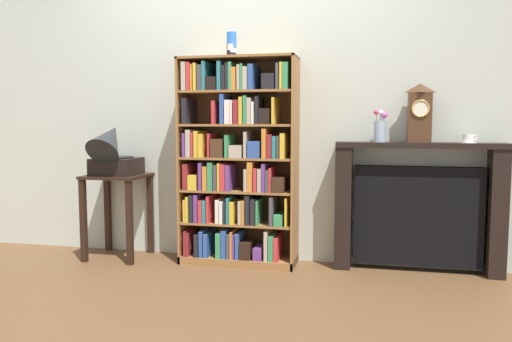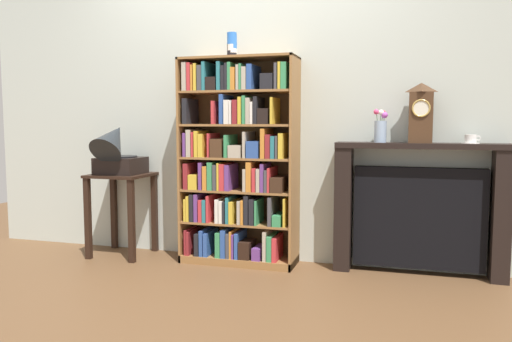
# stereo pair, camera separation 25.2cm
# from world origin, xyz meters

# --- Properties ---
(ground_plane) EXTENTS (8.11, 6.40, 0.02)m
(ground_plane) POSITION_xyz_m (0.00, 0.00, -0.01)
(ground_plane) COLOR brown
(wall_back) EXTENTS (5.11, 0.08, 2.60)m
(wall_back) POSITION_xyz_m (0.17, 0.29, 1.30)
(wall_back) COLOR beige
(wall_back) RESTS_ON ground
(bookshelf) EXTENTS (0.91, 0.33, 1.60)m
(bookshelf) POSITION_xyz_m (-0.02, 0.08, 0.76)
(bookshelf) COLOR olive
(bookshelf) RESTS_ON ground
(cup_stack) EXTENTS (0.08, 0.08, 0.19)m
(cup_stack) POSITION_xyz_m (-0.05, 0.07, 1.70)
(cup_stack) COLOR purple
(cup_stack) RESTS_ON bookshelf
(side_table_left) EXTENTS (0.46, 0.45, 0.68)m
(side_table_left) POSITION_xyz_m (-1.01, 0.03, 0.49)
(side_table_left) COLOR black
(side_table_left) RESTS_ON ground
(gramophone) EXTENTS (0.35, 0.47, 0.49)m
(gramophone) POSITION_xyz_m (-1.01, -0.03, 0.88)
(gramophone) COLOR black
(gramophone) RESTS_ON side_table_left
(fireplace_mantel) EXTENTS (1.20, 0.21, 0.96)m
(fireplace_mantel) POSITION_xyz_m (1.35, 0.17, 0.47)
(fireplace_mantel) COLOR black
(fireplace_mantel) RESTS_ON ground
(mantel_clock) EXTENTS (0.16, 0.15, 0.42)m
(mantel_clock) POSITION_xyz_m (1.34, 0.15, 1.18)
(mantel_clock) COLOR #472D1C
(mantel_clock) RESTS_ON fireplace_mantel
(flower_vase) EXTENTS (0.10, 0.09, 0.24)m
(flower_vase) POSITION_xyz_m (1.07, 0.14, 1.07)
(flower_vase) COLOR #99B2D1
(flower_vase) RESTS_ON fireplace_mantel
(teacup_with_saucer) EXTENTS (0.13, 0.12, 0.06)m
(teacup_with_saucer) POSITION_xyz_m (1.68, 0.15, 0.99)
(teacup_with_saucer) COLOR white
(teacup_with_saucer) RESTS_ON fireplace_mantel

